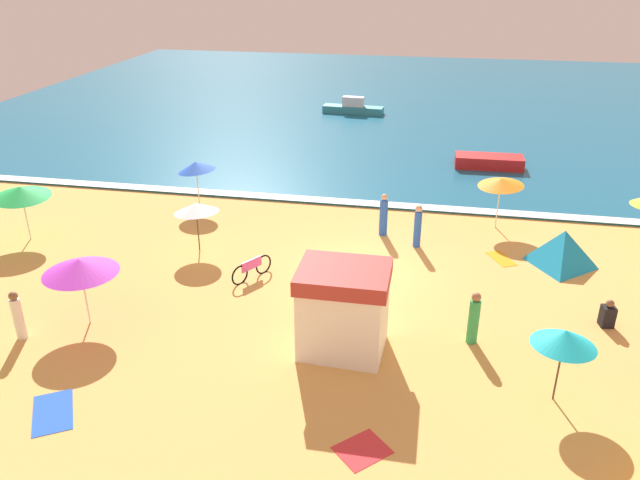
# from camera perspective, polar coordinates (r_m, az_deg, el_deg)

# --- Properties ---
(ground_plane) EXTENTS (60.00, 60.00, 0.00)m
(ground_plane) POSITION_cam_1_polar(r_m,az_deg,el_deg) (22.43, 3.50, -2.73)
(ground_plane) COLOR #E0A856
(ocean_water) EXTENTS (60.00, 44.00, 0.10)m
(ocean_water) POSITION_cam_1_polar(r_m,az_deg,el_deg) (48.90, 8.02, 12.45)
(ocean_water) COLOR #196084
(ocean_water) RESTS_ON ground_plane
(wave_breaker_foam) EXTENTS (57.00, 0.70, 0.01)m
(wave_breaker_foam) POSITION_cam_1_polar(r_m,az_deg,el_deg) (28.09, 5.23, 3.32)
(wave_breaker_foam) COLOR white
(wave_breaker_foam) RESTS_ON ocean_water
(lifeguard_cabana) EXTENTS (2.50, 2.01, 2.59)m
(lifeguard_cabana) POSITION_cam_1_polar(r_m,az_deg,el_deg) (17.47, 2.14, -6.34)
(lifeguard_cabana) COLOR white
(lifeguard_cabana) RESTS_ON ground_plane
(beach_umbrella_0) EXTENTS (1.82, 1.79, 2.20)m
(beach_umbrella_0) POSITION_cam_1_polar(r_m,az_deg,el_deg) (27.74, -11.24, 6.61)
(beach_umbrella_0) COLOR silver
(beach_umbrella_0) RESTS_ON ground_plane
(beach_umbrella_3) EXTENTS (2.37, 2.37, 2.00)m
(beach_umbrella_3) POSITION_cam_1_polar(r_m,az_deg,el_deg) (23.57, -11.26, 2.90)
(beach_umbrella_3) COLOR #4C3823
(beach_umbrella_3) RESTS_ON ground_plane
(beach_umbrella_4) EXTENTS (2.55, 2.54, 2.20)m
(beach_umbrella_4) POSITION_cam_1_polar(r_m,az_deg,el_deg) (26.13, 16.19, 5.09)
(beach_umbrella_4) COLOR silver
(beach_umbrella_4) RESTS_ON ground_plane
(beach_umbrella_5) EXTENTS (3.12, 3.13, 2.27)m
(beach_umbrella_5) POSITION_cam_1_polar(r_m,az_deg,el_deg) (26.62, -25.66, 3.99)
(beach_umbrella_5) COLOR silver
(beach_umbrella_5) RESTS_ON ground_plane
(beach_umbrella_7) EXTENTS (2.55, 2.55, 2.18)m
(beach_umbrella_7) POSITION_cam_1_polar(r_m,az_deg,el_deg) (19.69, -21.07, -2.24)
(beach_umbrella_7) COLOR silver
(beach_umbrella_7) RESTS_ON ground_plane
(beach_umbrella_8) EXTENTS (2.03, 2.04, 2.09)m
(beach_umbrella_8) POSITION_cam_1_polar(r_m,az_deg,el_deg) (16.45, 21.44, -8.33)
(beach_umbrella_8) COLOR #4C3823
(beach_umbrella_8) RESTS_ON ground_plane
(beach_tent) EXTENTS (2.20, 2.47, 1.31)m
(beach_tent) POSITION_cam_1_polar(r_m,az_deg,el_deg) (24.19, 21.29, -0.62)
(beach_tent) COLOR #1999D8
(beach_tent) RESTS_ON ground_plane
(parked_bicycle) EXTENTS (1.00, 1.58, 0.76)m
(parked_bicycle) POSITION_cam_1_polar(r_m,az_deg,el_deg) (21.78, -6.25, -2.60)
(parked_bicycle) COLOR black
(parked_bicycle) RESTS_ON ground_plane
(beachgoer_0) EXTENTS (0.31, 0.31, 1.70)m
(beachgoer_0) POSITION_cam_1_polar(r_m,az_deg,el_deg) (24.10, 8.91, 1.27)
(beachgoer_0) COLOR blue
(beachgoer_0) RESTS_ON ground_plane
(beachgoer_1) EXTENTS (0.35, 0.35, 1.64)m
(beachgoer_1) POSITION_cam_1_polar(r_m,az_deg,el_deg) (18.58, 13.87, -6.97)
(beachgoer_1) COLOR green
(beachgoer_1) RESTS_ON ground_plane
(beachgoer_2) EXTENTS (0.44, 0.44, 0.90)m
(beachgoer_2) POSITION_cam_1_polar(r_m,az_deg,el_deg) (20.89, 24.79, -6.20)
(beachgoer_2) COLOR black
(beachgoer_2) RESTS_ON ground_plane
(beachgoer_5) EXTENTS (0.40, 0.40, 1.73)m
(beachgoer_5) POSITION_cam_1_polar(r_m,az_deg,el_deg) (24.95, 5.83, 2.25)
(beachgoer_5) COLOR blue
(beachgoer_5) RESTS_ON ground_plane
(beachgoer_6) EXTENTS (0.42, 0.42, 1.55)m
(beachgoer_6) POSITION_cam_1_polar(r_m,az_deg,el_deg) (20.26, -25.88, -6.25)
(beachgoer_6) COLOR white
(beachgoer_6) RESTS_ON ground_plane
(beach_towel_0) EXTENTS (1.64, 1.86, 0.01)m
(beach_towel_0) POSITION_cam_1_polar(r_m,az_deg,el_deg) (17.33, -23.22, -14.26)
(beach_towel_0) COLOR blue
(beach_towel_0) RESTS_ON ground_plane
(beach_towel_1) EXTENTS (1.33, 1.25, 0.01)m
(beach_towel_1) POSITION_cam_1_polar(r_m,az_deg,el_deg) (22.50, -0.16, -2.57)
(beach_towel_1) COLOR #D84CA5
(beach_towel_1) RESTS_ON ground_plane
(beach_towel_2) EXTENTS (1.13, 1.43, 0.01)m
(beach_towel_2) POSITION_cam_1_polar(r_m,az_deg,el_deg) (24.12, 16.23, -1.65)
(beach_towel_2) COLOR orange
(beach_towel_2) RESTS_ON ground_plane
(beach_towel_3) EXTENTS (1.47, 1.47, 0.01)m
(beach_towel_3) POSITION_cam_1_polar(r_m,az_deg,el_deg) (15.09, 3.89, -18.59)
(beach_towel_3) COLOR red
(beach_towel_3) RESTS_ON ground_plane
(small_boat_0) EXTENTS (3.49, 1.39, 0.63)m
(small_boat_0) POSITION_cam_1_polar(r_m,az_deg,el_deg) (33.93, 15.17, 6.93)
(small_boat_0) COLOR red
(small_boat_0) RESTS_ON ocean_water
(small_boat_1) EXTENTS (4.26, 1.28, 1.13)m
(small_boat_1) POSITION_cam_1_polar(r_m,az_deg,el_deg) (44.49, 3.04, 11.97)
(small_boat_1) COLOR teal
(small_boat_1) RESTS_ON ocean_water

